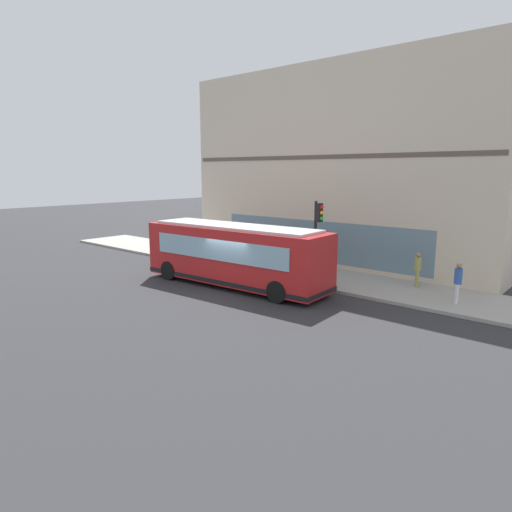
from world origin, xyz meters
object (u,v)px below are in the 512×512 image
object	(u,v)px
traffic_light_near_corner	(317,227)
fire_hydrant	(301,260)
pedestrian_walking_along_curb	(458,280)
pedestrian_by_light_pole	(418,267)
newspaper_vending_box	(279,265)
city_bus_nearside	(235,255)

from	to	relation	value
traffic_light_near_corner	fire_hydrant	world-z (taller)	traffic_light_near_corner
fire_hydrant	pedestrian_walking_along_curb	distance (m)	9.54
traffic_light_near_corner	pedestrian_by_light_pole	distance (m)	5.18
pedestrian_by_light_pole	newspaper_vending_box	world-z (taller)	pedestrian_by_light_pole
traffic_light_near_corner	pedestrian_walking_along_curb	distance (m)	6.68
traffic_light_near_corner	city_bus_nearside	bearing A→B (deg)	127.01
fire_hydrant	pedestrian_walking_along_curb	size ratio (longest dim) A/B	0.42
fire_hydrant	newspaper_vending_box	bearing A→B (deg)	-179.64
traffic_light_near_corner	fire_hydrant	size ratio (longest dim) A/B	5.54
traffic_light_near_corner	newspaper_vending_box	distance (m)	3.92
city_bus_nearside	traffic_light_near_corner	distance (m)	4.31
city_bus_nearside	fire_hydrant	world-z (taller)	city_bus_nearside
city_bus_nearside	pedestrian_by_light_pole	distance (m)	8.89
pedestrian_by_light_pole	pedestrian_walking_along_curb	bearing A→B (deg)	-124.63
pedestrian_walking_along_curb	newspaper_vending_box	distance (m)	9.34
fire_hydrant	pedestrian_walking_along_curb	bearing A→B (deg)	-101.46
city_bus_nearside	traffic_light_near_corner	xyz separation A→B (m)	(2.44, -3.24, 1.45)
traffic_light_near_corner	pedestrian_by_light_pole	world-z (taller)	traffic_light_near_corner
city_bus_nearside	traffic_light_near_corner	world-z (taller)	traffic_light_near_corner
fire_hydrant	pedestrian_by_light_pole	bearing A→B (deg)	-92.21
pedestrian_by_light_pole	newspaper_vending_box	size ratio (longest dim) A/B	1.87
pedestrian_by_light_pole	newspaper_vending_box	distance (m)	7.24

